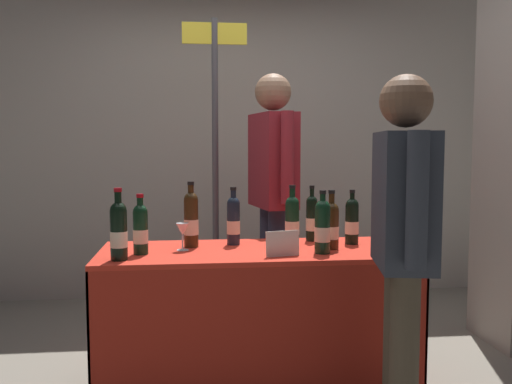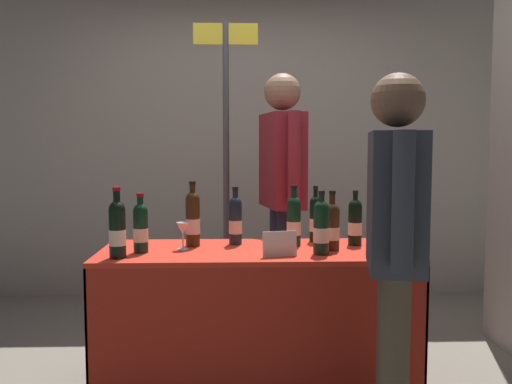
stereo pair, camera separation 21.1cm
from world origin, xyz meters
name	(u,v)px [view 1 (the left image)]	position (x,y,z in m)	size (l,w,h in m)	color
back_partition	(231,142)	(0.00, 1.92, 1.32)	(5.56, 0.12, 2.64)	#9E998E
tasting_table	(256,294)	(0.00, 0.00, 0.51)	(1.62, 0.64, 0.75)	red
featured_wine_bottle	(352,221)	(0.54, 0.10, 0.88)	(0.07, 0.07, 0.30)	black
display_bottle_0	(292,220)	(0.21, 0.09, 0.89)	(0.08, 0.08, 0.33)	black
display_bottle_1	(322,226)	(0.32, -0.14, 0.89)	(0.08, 0.08, 0.32)	black
display_bottle_2	(140,228)	(-0.59, -0.07, 0.88)	(0.07, 0.07, 0.30)	black
display_bottle_3	(383,226)	(0.61, -0.20, 0.89)	(0.07, 0.07, 0.33)	#38230F
display_bottle_4	(233,220)	(-0.11, 0.15, 0.89)	(0.07, 0.07, 0.32)	#192333
display_bottle_5	(331,225)	(0.39, -0.04, 0.88)	(0.08, 0.08, 0.31)	#38230F
display_bottle_6	(191,219)	(-0.34, 0.10, 0.90)	(0.08, 0.08, 0.35)	#38230F
display_bottle_7	(312,218)	(0.34, 0.22, 0.88)	(0.07, 0.07, 0.32)	black
display_bottle_8	(119,230)	(-0.67, -0.20, 0.90)	(0.08, 0.08, 0.34)	black
wine_glass_near_vendor	(182,230)	(-0.38, 0.01, 0.86)	(0.07, 0.07, 0.14)	silver
brochure_stand	(283,244)	(0.11, -0.20, 0.81)	(0.17, 0.01, 0.13)	silver
vendor_presenter	(273,178)	(0.20, 0.82, 1.08)	(0.29, 0.63, 1.76)	#2D3347
taster_foreground_right	(403,230)	(0.54, -0.64, 0.94)	(0.28, 0.58, 1.58)	#4C4233
booth_signpost	(215,148)	(-0.17, 1.02, 1.27)	(0.44, 0.04, 2.16)	#47474C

